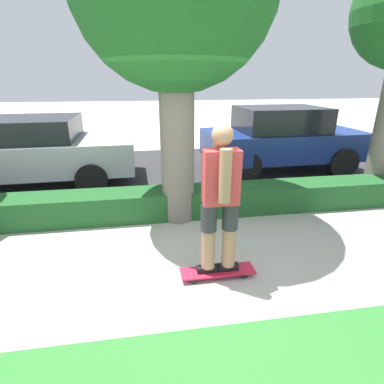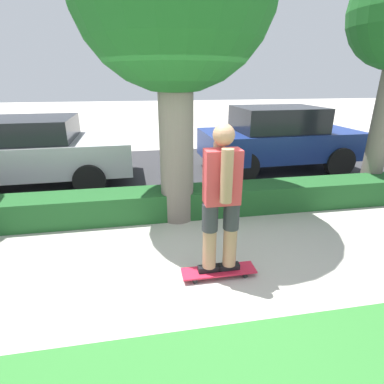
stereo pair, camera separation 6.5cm
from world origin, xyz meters
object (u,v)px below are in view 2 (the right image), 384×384
(skateboard, at_px, (219,271))
(parked_car_front, at_px, (26,151))
(skater_person, at_px, (221,199))
(parked_car_middle, at_px, (279,138))

(skateboard, bearing_deg, parked_car_front, 129.62)
(skateboard, distance_m, parked_car_front, 5.23)
(skateboard, distance_m, skater_person, 0.95)
(skateboard, height_order, parked_car_middle, parked_car_middle)
(skater_person, distance_m, parked_car_middle, 4.87)
(skater_person, bearing_deg, skateboard, 143.13)
(skater_person, distance_m, parked_car_front, 5.19)
(parked_car_front, bearing_deg, parked_car_middle, -0.46)
(skater_person, relative_size, parked_car_front, 0.39)
(parked_car_front, bearing_deg, skater_person, -51.98)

